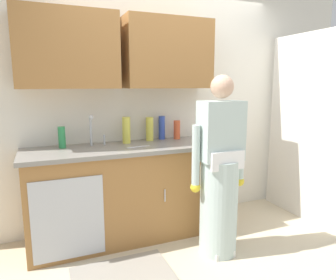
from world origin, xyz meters
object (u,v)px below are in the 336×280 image
bottle_dish_liquid (177,130)px  bottle_water_tall (126,130)px  sink (98,150)px  sponge (212,140)px  person_at_sink (219,180)px  knife_on_counter (138,147)px  cup_by_sink (205,135)px  bottle_soap (150,129)px  bottle_cleaner_spray (62,137)px  bottle_water_short (162,128)px

bottle_dish_liquid → bottle_water_tall: (-0.58, -0.04, 0.03)m
sink → sponge: sink is taller
person_at_sink → knife_on_counter: bearing=136.7°
bottle_dish_liquid → knife_on_counter: bearing=-153.1°
knife_on_counter → sponge: bearing=167.8°
bottle_water_tall → knife_on_counter: 0.27m
cup_by_sink → sponge: cup_by_sink is taller
bottle_dish_liquid → bottle_water_tall: 0.59m
bottle_soap → bottle_water_tall: bearing=-168.8°
sink → sponge: bearing=-6.0°
person_at_sink → bottle_cleaner_spray: size_ratio=7.90×
bottle_water_short → knife_on_counter: bearing=-139.2°
person_at_sink → bottle_water_short: (-0.21, 0.87, 0.38)m
sink → bottle_soap: 0.64m
bottle_cleaner_spray → cup_by_sink: (1.50, -0.08, -0.06)m
sink → bottle_soap: sink is taller
cup_by_sink → bottle_soap: bearing=166.2°
sink → bottle_cleaner_spray: bearing=156.3°
bottle_soap → knife_on_counter: size_ratio=1.06×
bottle_cleaner_spray → knife_on_counter: size_ratio=0.85×
sponge → cup_by_sink: bearing=87.7°
bottle_dish_liquid → knife_on_counter: bottle_dish_liquid is taller
bottle_dish_liquid → bottle_water_short: bearing=162.0°
bottle_water_short → cup_by_sink: (0.44, -0.18, -0.08)m
bottle_dish_liquid → sponge: bottle_dish_liquid is taller
bottle_soap → cup_by_sink: size_ratio=2.88×
person_at_sink → bottle_dish_liquid: bearing=93.7°
bottle_water_tall → sponge: bottle_water_tall is taller
sink → cup_by_sink: 1.19m
bottle_water_short → sponge: size_ratio=2.32×
bottle_cleaner_spray → bottle_water_tall: size_ratio=0.76×
bottle_soap → bottle_cleaner_spray: (-0.90, -0.06, -0.02)m
bottle_water_short → knife_on_counter: bottle_water_short is taller
sink → bottle_water_tall: (0.32, 0.14, 0.15)m
bottle_cleaner_spray → sink: bearing=-23.7°
bottle_dish_liquid → cup_by_sink: bearing=-24.4°
bottle_cleaner_spray → bottle_dish_liquid: (1.22, 0.04, 0.00)m
bottle_water_short → sink: bearing=-162.7°
bottle_water_short → cup_by_sink: 0.48m
bottle_water_tall → bottle_dish_liquid: bearing=3.5°
knife_on_counter → bottle_cleaner_spray: bearing=-28.1°
bottle_cleaner_spray → cup_by_sink: size_ratio=2.33×
bottle_soap → bottle_dish_liquid: 0.31m
bottle_dish_liquid → sponge: (0.28, -0.30, -0.09)m
cup_by_sink → sink: bearing=-177.5°
bottle_soap → sponge: bottle_soap is taller
person_at_sink → sponge: size_ratio=14.73×
knife_on_counter → bottle_dish_liquid: bearing=-162.9°
person_at_sink → bottle_soap: person_at_sink is taller
bottle_soap → bottle_water_short: (0.15, 0.03, 0.00)m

